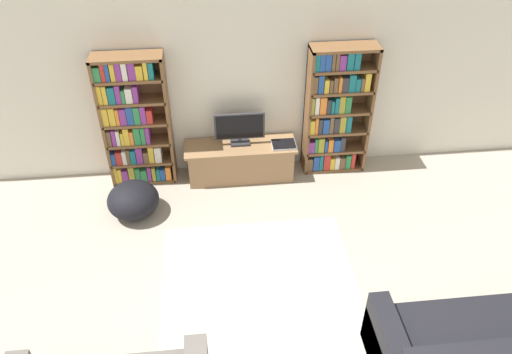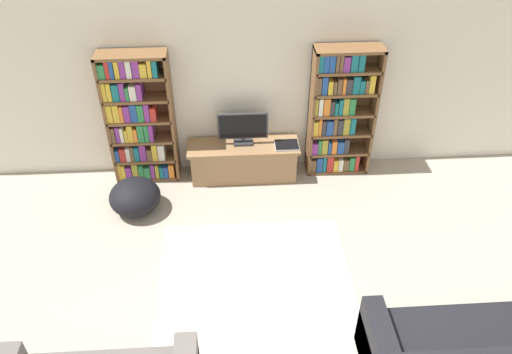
% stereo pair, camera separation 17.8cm
% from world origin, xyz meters
% --- Properties ---
extents(wall_back, '(8.80, 0.06, 2.60)m').
position_xyz_m(wall_back, '(0.00, 4.23, 1.30)').
color(wall_back, silver).
rests_on(wall_back, ground_plane).
extents(bookshelf_left, '(0.82, 0.30, 1.72)m').
position_xyz_m(bookshelf_left, '(-1.43, 4.04, 0.85)').
color(bookshelf_left, brown).
rests_on(bookshelf_left, ground_plane).
extents(bookshelf_right, '(0.82, 0.30, 1.72)m').
position_xyz_m(bookshelf_right, '(1.06, 4.04, 0.87)').
color(bookshelf_right, brown).
rests_on(bookshelf_right, ground_plane).
extents(tv_stand, '(1.42, 0.45, 0.49)m').
position_xyz_m(tv_stand, '(-0.14, 3.94, 0.25)').
color(tv_stand, '#8E6B47').
rests_on(tv_stand, ground_plane).
extents(television, '(0.63, 0.16, 0.44)m').
position_xyz_m(television, '(-0.14, 3.99, 0.72)').
color(television, '#2D2D33').
rests_on(television, tv_stand).
extents(laptop, '(0.31, 0.25, 0.03)m').
position_xyz_m(laptop, '(0.40, 3.89, 0.50)').
color(laptop, '#B7B7BC').
rests_on(laptop, tv_stand).
extents(area_rug, '(2.01, 1.91, 0.02)m').
position_xyz_m(area_rug, '(-0.10, 2.04, 0.01)').
color(area_rug, beige).
rests_on(area_rug, ground_plane).
extents(beanbag_ottoman, '(0.61, 0.61, 0.41)m').
position_xyz_m(beanbag_ottoman, '(-1.47, 3.34, 0.20)').
color(beanbag_ottoman, black).
rests_on(beanbag_ottoman, ground_plane).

